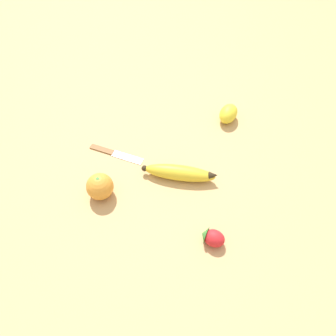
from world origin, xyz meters
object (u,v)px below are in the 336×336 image
at_px(orange, 100,186).
at_px(strawberry, 212,238).
at_px(banana, 180,173).
at_px(paring_knife, 114,153).
at_px(lemon, 228,114).

bearing_deg(orange, strawberry, -103.20).
bearing_deg(banana, strawberry, -59.85).
relative_size(orange, paring_knife, 0.42).
distance_m(banana, strawberry, 0.20).
height_order(banana, paring_knife, banana).
height_order(strawberry, lemon, lemon).
xyz_separation_m(banana, strawberry, (-0.16, -0.11, -0.00)).
relative_size(banana, orange, 3.00).
bearing_deg(strawberry, lemon, -77.05).
relative_size(strawberry, lemon, 0.72).
relative_size(banana, lemon, 2.43).
relative_size(banana, strawberry, 3.37).
height_order(orange, strawberry, orange).
distance_m(banana, paring_knife, 0.20).
distance_m(orange, strawberry, 0.30).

